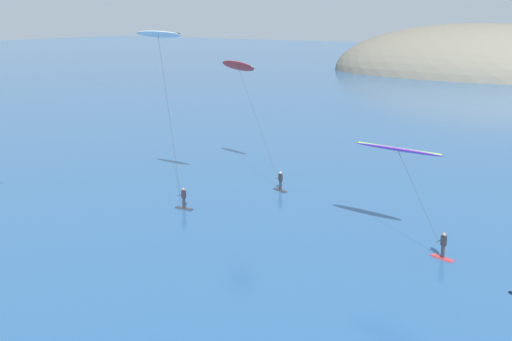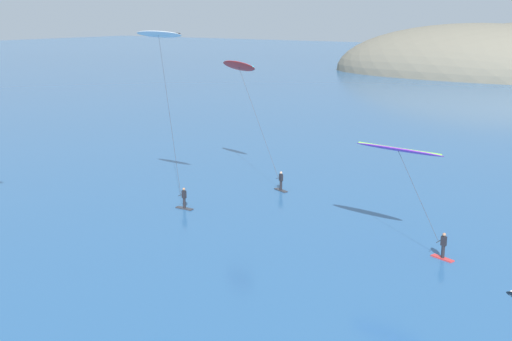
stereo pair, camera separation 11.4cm
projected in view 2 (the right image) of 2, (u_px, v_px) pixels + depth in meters
The scene contains 3 objects.
kitesurfer_red at pixel (242, 75), 57.24m from camera, with size 8.82×3.55×10.86m.
kitesurfer_purple at pixel (402, 157), 40.61m from camera, with size 7.34×1.87×6.77m.
kitesurfer_white at pixel (161, 52), 48.45m from camera, with size 5.22×1.32×13.71m.
Camera 2 is at (20.40, -8.41, 14.95)m, focal length 45.00 mm.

